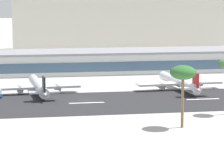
{
  "coord_description": "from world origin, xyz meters",
  "views": [
    {
      "loc": [
        -23.03,
        -191.72,
        36.46
      ],
      "look_at": [
        12.38,
        19.16,
        6.66
      ],
      "focal_mm": 90.46,
      "sensor_mm": 36.0,
      "label": 1
    }
  ],
  "objects_px": {
    "distant_hotel_block": "(124,21)",
    "palm_tree_3": "(183,74)",
    "airliner_black_tail_gate_0": "(39,87)",
    "terminal_building": "(90,61)",
    "airliner_red_tail_gate_1": "(180,83)"
  },
  "relations": [
    {
      "from": "distant_hotel_block",
      "to": "palm_tree_3",
      "type": "xyz_separation_m",
      "value": [
        -26.44,
        -225.94,
        -3.61
      ]
    },
    {
      "from": "airliner_black_tail_gate_0",
      "to": "palm_tree_3",
      "type": "distance_m",
      "value": 71.63
    },
    {
      "from": "airliner_black_tail_gate_0",
      "to": "palm_tree_3",
      "type": "relative_size",
      "value": 2.38
    },
    {
      "from": "distant_hotel_block",
      "to": "airliner_black_tail_gate_0",
      "type": "distance_m",
      "value": 178.32
    },
    {
      "from": "distant_hotel_block",
      "to": "palm_tree_3",
      "type": "distance_m",
      "value": 227.51
    },
    {
      "from": "terminal_building",
      "to": "distant_hotel_block",
      "type": "height_order",
      "value": "distant_hotel_block"
    },
    {
      "from": "distant_hotel_block",
      "to": "airliner_black_tail_gate_0",
      "type": "xyz_separation_m",
      "value": [
        -63.47,
        -165.88,
        -15.92
      ]
    },
    {
      "from": "palm_tree_3",
      "to": "distant_hotel_block",
      "type": "bearing_deg",
      "value": 83.33
    },
    {
      "from": "airliner_black_tail_gate_0",
      "to": "distant_hotel_block",
      "type": "bearing_deg",
      "value": -25.39
    },
    {
      "from": "airliner_red_tail_gate_1",
      "to": "palm_tree_3",
      "type": "bearing_deg",
      "value": 159.6
    },
    {
      "from": "airliner_black_tail_gate_0",
      "to": "palm_tree_3",
      "type": "height_order",
      "value": "palm_tree_3"
    },
    {
      "from": "palm_tree_3",
      "to": "terminal_building",
      "type": "bearing_deg",
      "value": 95.44
    },
    {
      "from": "airliner_red_tail_gate_1",
      "to": "palm_tree_3",
      "type": "relative_size",
      "value": 2.39
    },
    {
      "from": "terminal_building",
      "to": "airliner_red_tail_gate_1",
      "type": "height_order",
      "value": "terminal_building"
    },
    {
      "from": "distant_hotel_block",
      "to": "airliner_red_tail_gate_1",
      "type": "distance_m",
      "value": 166.94
    }
  ]
}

